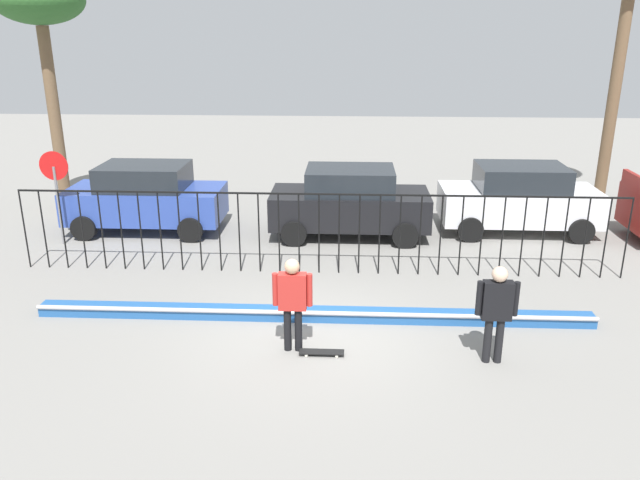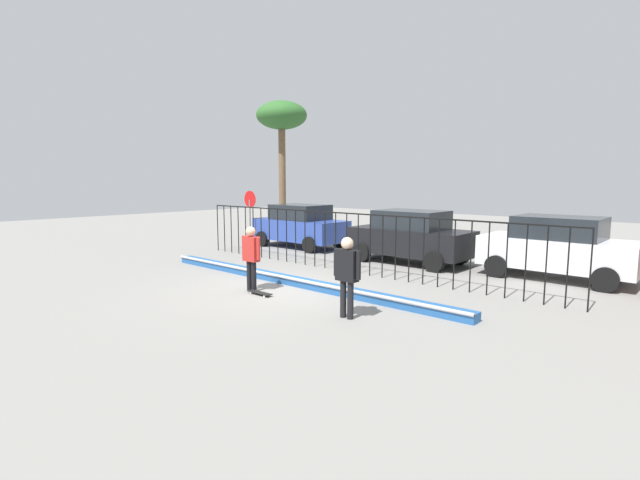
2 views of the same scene
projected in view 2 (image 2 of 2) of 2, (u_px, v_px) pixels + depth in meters
ground_plane at (274, 289)px, 12.78m from camera, size 60.00×60.00×0.00m
bowl_coping_ledge at (291, 280)px, 13.28m from camera, size 11.00×0.41×0.27m
perimeter_fence at (347, 236)px, 15.00m from camera, size 14.04×0.04×1.93m
skateboarder at (251, 253)px, 12.42m from camera, size 0.70×0.26×1.74m
skateboard at (260, 293)px, 12.08m from camera, size 0.80×0.20×0.07m
camera_operator at (347, 270)px, 9.93m from camera, size 0.72×0.27×1.77m
parked_car_blue at (300, 225)px, 20.56m from camera, size 4.30×2.12×1.90m
parked_car_black at (411, 236)px, 16.63m from camera, size 4.30×2.12×1.90m
parked_car_white at (558, 247)px, 13.93m from camera, size 4.30×2.12×1.90m
stop_sign at (250, 211)px, 20.79m from camera, size 0.76×0.07×2.50m
palm_tree_short at (282, 120)px, 23.60m from camera, size 2.59×2.59×6.96m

